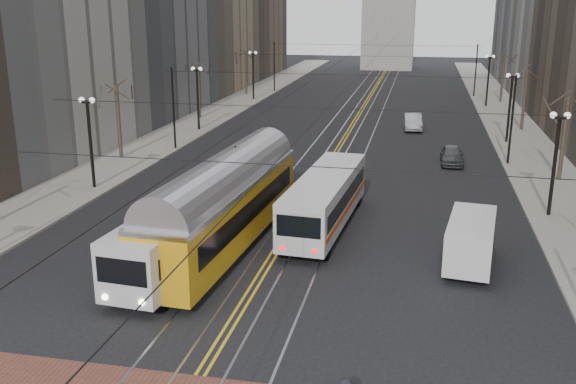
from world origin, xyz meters
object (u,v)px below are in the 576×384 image
at_px(rear_bus, 325,202).
at_px(sedan_grey, 452,155).
at_px(streetcar, 226,212).
at_px(transit_bus, 190,232).
at_px(sedan_silver, 413,122).
at_px(cargo_van, 470,243).

distance_m(rear_bus, sedan_grey, 17.29).
xyz_separation_m(streetcar, sedan_grey, (11.38, 19.45, -1.08)).
bearing_deg(streetcar, rear_bus, 44.26).
relative_size(transit_bus, rear_bus, 1.07).
relative_size(transit_bus, sedan_silver, 2.61).
bearing_deg(streetcar, transit_bus, -110.19).
distance_m(sedan_grey, sedan_silver, 13.53).
relative_size(streetcar, sedan_silver, 3.36).
height_order(rear_bus, cargo_van, rear_bus).
relative_size(cargo_van, sedan_silver, 1.13).
bearing_deg(sedan_grey, streetcar, -120.74).
distance_m(rear_bus, cargo_van, 8.10).
xyz_separation_m(sedan_grey, sedan_silver, (-3.10, 13.17, 0.05)).
xyz_separation_m(streetcar, sedan_silver, (8.28, 32.62, -1.03)).
bearing_deg(streetcar, cargo_van, 2.97).
relative_size(rear_bus, sedan_grey, 2.72).
xyz_separation_m(cargo_van, sedan_grey, (-0.06, 19.59, -0.43)).
xyz_separation_m(rear_bus, cargo_van, (7.14, -3.82, -0.31)).
relative_size(transit_bus, sedan_grey, 2.90).
xyz_separation_m(transit_bus, cargo_van, (12.44, 2.12, -0.34)).
distance_m(transit_bus, cargo_van, 12.62).
xyz_separation_m(cargo_van, sedan_silver, (-3.16, 32.76, -0.38)).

